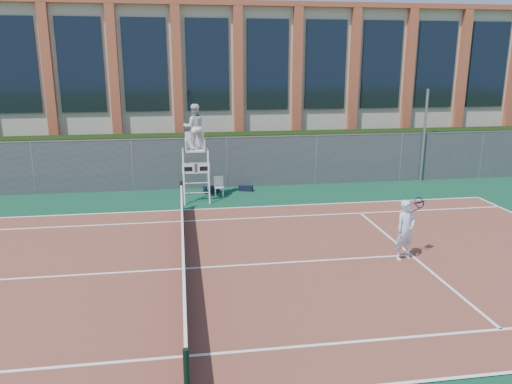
{
  "coord_description": "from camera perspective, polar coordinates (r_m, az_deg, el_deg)",
  "views": [
    {
      "loc": [
        0.05,
        -12.43,
        5.34
      ],
      "look_at": [
        2.39,
        3.0,
        1.27
      ],
      "focal_mm": 35.0,
      "sensor_mm": 36.0,
      "label": 1
    }
  ],
  "objects": [
    {
      "name": "apron",
      "position": [
        14.45,
        -8.29,
        -7.2
      ],
      "size": [
        36.0,
        20.0,
        0.01
      ],
      "primitive_type": "cube",
      "color": "#0E3D2F",
      "rests_on": "ground"
    },
    {
      "name": "tennis_net",
      "position": [
        13.33,
        -8.32,
        -6.67
      ],
      "size": [
        0.1,
        11.3,
        1.1
      ],
      "color": "black",
      "rests_on": "ground"
    },
    {
      "name": "sports_bag_far",
      "position": [
        21.3,
        -1.18,
        0.45
      ],
      "size": [
        0.65,
        0.44,
        0.24
      ],
      "primitive_type": "cube",
      "rotation": [
        0.0,
        0.0,
        -0.34
      ],
      "color": "black",
      "rests_on": "apron"
    },
    {
      "name": "sports_bag_near",
      "position": [
        21.03,
        -5.11,
        0.27
      ],
      "size": [
        0.7,
        0.45,
        0.28
      ],
      "primitive_type": "cube",
      "rotation": [
        0.0,
        0.0,
        0.32
      ],
      "color": "black",
      "rests_on": "apron"
    },
    {
      "name": "building",
      "position": [
        30.4,
        -8.94,
        12.2
      ],
      "size": [
        45.0,
        10.6,
        8.22
      ],
      "color": "beige",
      "rests_on": "ground"
    },
    {
      "name": "fence",
      "position": [
        21.65,
        -8.62,
        3.16
      ],
      "size": [
        40.0,
        0.06,
        2.2
      ],
      "primitive_type": null,
      "color": "#595E60",
      "rests_on": "ground"
    },
    {
      "name": "steel_pole",
      "position": [
        24.02,
        18.65,
        6.1
      ],
      "size": [
        0.12,
        0.12,
        4.19
      ],
      "primitive_type": "cylinder",
      "color": "#9EA0A5",
      "rests_on": "ground"
    },
    {
      "name": "ground",
      "position": [
        13.53,
        -8.24,
        -8.78
      ],
      "size": [
        120.0,
        120.0,
        0.0
      ],
      "primitive_type": "plane",
      "color": "#233814"
    },
    {
      "name": "tennis_court",
      "position": [
        13.52,
        -8.24,
        -8.71
      ],
      "size": [
        23.77,
        10.97,
        0.02
      ],
      "primitive_type": "cube",
      "color": "brown",
      "rests_on": "apron"
    },
    {
      "name": "umpire_chair",
      "position": [
        19.66,
        -7.04,
        7.09
      ],
      "size": [
        1.07,
        1.65,
        3.83
      ],
      "color": "white",
      "rests_on": "ground"
    },
    {
      "name": "hedge",
      "position": [
        22.83,
        -8.64,
        3.75
      ],
      "size": [
        40.0,
        1.4,
        2.2
      ],
      "primitive_type": "cube",
      "color": "black",
      "rests_on": "ground"
    },
    {
      "name": "plastic_chair",
      "position": [
        20.4,
        -4.27,
        0.83
      ],
      "size": [
        0.39,
        0.39,
        0.83
      ],
      "color": "silver",
      "rests_on": "apron"
    },
    {
      "name": "tennis_player",
      "position": [
        14.32,
        16.72,
        -4.16
      ],
      "size": [
        0.99,
        0.73,
        1.71
      ],
      "color": "silver",
      "rests_on": "tennis_court"
    }
  ]
}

